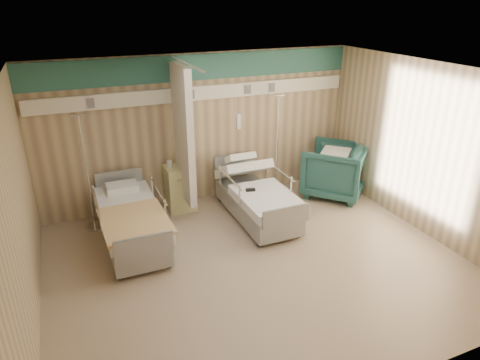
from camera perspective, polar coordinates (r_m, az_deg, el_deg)
name	(u,v)px	position (r m, az deg, el deg)	size (l,w,h in m)	color
ground	(257,264)	(6.56, 2.26, -11.07)	(6.00, 5.00, 0.00)	tan
room_walls	(249,141)	(5.92, 1.23, 5.21)	(6.04, 5.04, 2.82)	tan
bed_right	(257,202)	(7.63, 2.24, -3.01)	(1.00, 2.16, 0.63)	silver
bed_left	(132,226)	(7.08, -14.19, -6.02)	(1.00, 2.16, 0.63)	silver
bedside_cabinet	(180,188)	(8.00, -7.99, -1.07)	(0.50, 0.48, 0.85)	#CBC97F
visitor_armchair	(334,170)	(8.68, 12.46, 1.28)	(1.11, 1.14, 1.04)	#1D4946
waffle_blanket	(337,144)	(8.50, 12.79, 4.73)	(0.59, 0.52, 0.07)	silver
iv_stand_right	(276,175)	(8.53, 4.79, 0.61)	(0.36, 0.36, 2.03)	silver
iv_stand_left	(92,206)	(7.72, -19.11, -3.28)	(0.36, 0.36, 2.00)	silver
call_remote	(251,190)	(7.32, 1.41, -1.32)	(0.16, 0.07, 0.04)	black
tan_blanket	(135,221)	(6.52, -13.85, -5.32)	(0.96, 1.20, 0.04)	tan
toiletry_bag	(185,162)	(7.90, -7.40, 2.43)	(0.20, 0.13, 0.11)	black
white_cup	(170,164)	(7.79, -9.37, 2.08)	(0.09, 0.09, 0.13)	white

